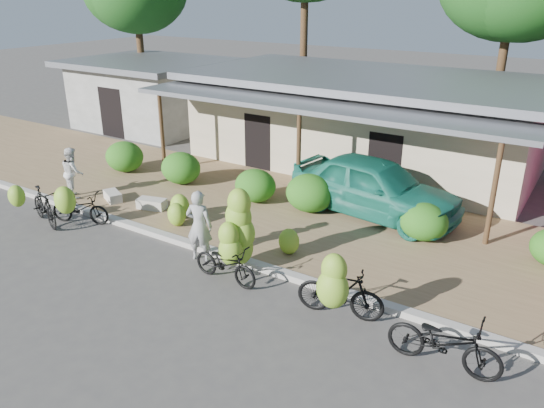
{
  "coord_description": "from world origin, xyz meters",
  "views": [
    {
      "loc": [
        7.62,
        -7.21,
        6.23
      ],
      "look_at": [
        0.94,
        3.16,
        1.2
      ],
      "focal_mm": 35.0,
      "sensor_mm": 36.0,
      "label": 1
    }
  ],
  "objects_px": {
    "bike_left": "(41,205)",
    "bystander": "(73,172)",
    "sack_far": "(113,196)",
    "bike_center": "(233,244)",
    "vendor": "(199,226)",
    "sack_near": "(152,204)",
    "teal_van": "(374,187)",
    "bike_far_left": "(77,207)",
    "bike_right": "(338,290)",
    "bike_far_right": "(444,342)"
  },
  "relations": [
    {
      "from": "bike_far_right",
      "to": "sack_far",
      "type": "distance_m",
      "value": 11.04
    },
    {
      "from": "teal_van",
      "to": "sack_near",
      "type": "bearing_deg",
      "value": 126.63
    },
    {
      "from": "bike_center",
      "to": "bystander",
      "type": "bearing_deg",
      "value": 82.7
    },
    {
      "from": "bike_right",
      "to": "teal_van",
      "type": "bearing_deg",
      "value": 4.32
    },
    {
      "from": "bike_left",
      "to": "teal_van",
      "type": "bearing_deg",
      "value": -36.86
    },
    {
      "from": "bike_far_left",
      "to": "sack_near",
      "type": "height_order",
      "value": "bike_far_left"
    },
    {
      "from": "bike_left",
      "to": "bystander",
      "type": "bearing_deg",
      "value": 42.31
    },
    {
      "from": "bike_center",
      "to": "sack_far",
      "type": "distance_m",
      "value": 6.04
    },
    {
      "from": "bike_far_left",
      "to": "bike_left",
      "type": "height_order",
      "value": "bike_far_left"
    },
    {
      "from": "bike_center",
      "to": "bystander",
      "type": "relative_size",
      "value": 1.33
    },
    {
      "from": "bike_right",
      "to": "sack_near",
      "type": "relative_size",
      "value": 2.2
    },
    {
      "from": "bike_left",
      "to": "vendor",
      "type": "height_order",
      "value": "vendor"
    },
    {
      "from": "bike_left",
      "to": "teal_van",
      "type": "height_order",
      "value": "teal_van"
    },
    {
      "from": "vendor",
      "to": "bike_left",
      "type": "bearing_deg",
      "value": -7.89
    },
    {
      "from": "bike_left",
      "to": "teal_van",
      "type": "xyz_separation_m",
      "value": [
        7.67,
        5.49,
        0.38
      ]
    },
    {
      "from": "bike_left",
      "to": "sack_near",
      "type": "bearing_deg",
      "value": -22.48
    },
    {
      "from": "bike_left",
      "to": "bike_center",
      "type": "bearing_deg",
      "value": -67.08
    },
    {
      "from": "bike_center",
      "to": "vendor",
      "type": "distance_m",
      "value": 1.19
    },
    {
      "from": "sack_far",
      "to": "teal_van",
      "type": "bearing_deg",
      "value": 24.95
    },
    {
      "from": "bike_far_left",
      "to": "bike_far_right",
      "type": "height_order",
      "value": "bike_far_left"
    },
    {
      "from": "sack_near",
      "to": "vendor",
      "type": "height_order",
      "value": "vendor"
    },
    {
      "from": "bike_far_left",
      "to": "bike_far_right",
      "type": "bearing_deg",
      "value": -114.31
    },
    {
      "from": "bike_left",
      "to": "vendor",
      "type": "bearing_deg",
      "value": -63.51
    },
    {
      "from": "bike_center",
      "to": "bike_far_right",
      "type": "distance_m",
      "value": 5.06
    },
    {
      "from": "sack_near",
      "to": "teal_van",
      "type": "xyz_separation_m",
      "value": [
        5.72,
        3.16,
        0.7
      ]
    },
    {
      "from": "bike_left",
      "to": "teal_van",
      "type": "relative_size",
      "value": 0.37
    },
    {
      "from": "sack_near",
      "to": "vendor",
      "type": "distance_m",
      "value": 3.56
    },
    {
      "from": "teal_van",
      "to": "vendor",
      "type": "bearing_deg",
      "value": 159.02
    },
    {
      "from": "bike_right",
      "to": "bystander",
      "type": "distance_m",
      "value": 10.04
    },
    {
      "from": "sack_far",
      "to": "bike_center",
      "type": "bearing_deg",
      "value": -14.95
    },
    {
      "from": "bike_right",
      "to": "sack_far",
      "type": "bearing_deg",
      "value": 66.79
    },
    {
      "from": "sack_near",
      "to": "teal_van",
      "type": "distance_m",
      "value": 6.58
    },
    {
      "from": "vendor",
      "to": "teal_van",
      "type": "bearing_deg",
      "value": -135.46
    },
    {
      "from": "bike_center",
      "to": "vendor",
      "type": "xyz_separation_m",
      "value": [
        -1.17,
        0.21,
        0.09
      ]
    },
    {
      "from": "bike_far_left",
      "to": "teal_van",
      "type": "xyz_separation_m",
      "value": [
        6.8,
        4.96,
        0.41
      ]
    },
    {
      "from": "bike_left",
      "to": "bystander",
      "type": "xyz_separation_m",
      "value": [
        -0.82,
        1.77,
        0.32
      ]
    },
    {
      "from": "sack_far",
      "to": "bystander",
      "type": "bearing_deg",
      "value": -164.26
    },
    {
      "from": "sack_near",
      "to": "teal_van",
      "type": "relative_size",
      "value": 0.17
    },
    {
      "from": "bike_far_left",
      "to": "sack_far",
      "type": "distance_m",
      "value": 1.68
    },
    {
      "from": "vendor",
      "to": "teal_van",
      "type": "xyz_separation_m",
      "value": [
        2.56,
        4.69,
        0.06
      ]
    },
    {
      "from": "bike_center",
      "to": "teal_van",
      "type": "xyz_separation_m",
      "value": [
        1.4,
        4.9,
        0.15
      ]
    },
    {
      "from": "bike_far_right",
      "to": "vendor",
      "type": "xyz_separation_m",
      "value": [
        -6.18,
        0.81,
        0.38
      ]
    },
    {
      "from": "bike_far_right",
      "to": "bike_far_left",
      "type": "bearing_deg",
      "value": 85.3
    },
    {
      "from": "bike_right",
      "to": "vendor",
      "type": "height_order",
      "value": "vendor"
    },
    {
      "from": "bike_far_left",
      "to": "bike_right",
      "type": "xyz_separation_m",
      "value": [
        8.23,
        -0.26,
        0.15
      ]
    },
    {
      "from": "bike_far_right",
      "to": "bystander",
      "type": "relative_size",
      "value": 1.28
    },
    {
      "from": "sack_near",
      "to": "bystander",
      "type": "bearing_deg",
      "value": -168.77
    },
    {
      "from": "sack_near",
      "to": "bystander",
      "type": "height_order",
      "value": "bystander"
    },
    {
      "from": "sack_near",
      "to": "vendor",
      "type": "bearing_deg",
      "value": -25.71
    },
    {
      "from": "bystander",
      "to": "teal_van",
      "type": "height_order",
      "value": "teal_van"
    }
  ]
}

